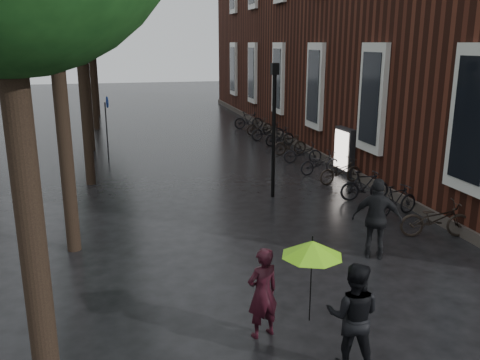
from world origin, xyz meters
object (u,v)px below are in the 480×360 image
object	(u,v)px
parked_bicycles	(307,153)
ad_lightbox	(344,151)
pedestrian_walking	(377,219)
person_black	(353,316)
lamp_post	(274,118)
person_burgundy	(263,293)

from	to	relation	value
parked_bicycles	ad_lightbox	bearing A→B (deg)	-68.01
pedestrian_walking	ad_lightbox	distance (m)	7.80
person_black	lamp_post	xyz separation A→B (m)	(1.52, 8.72, 1.70)
pedestrian_walking	ad_lightbox	size ratio (longest dim) A/B	1.08
person_burgundy	parked_bicycles	size ratio (longest dim) A/B	0.09
pedestrian_walking	lamp_post	world-z (taller)	lamp_post
person_burgundy	pedestrian_walking	distance (m)	4.24
pedestrian_walking	person_burgundy	bearing A→B (deg)	65.96
person_burgundy	parked_bicycles	world-z (taller)	person_burgundy
lamp_post	ad_lightbox	bearing A→B (deg)	32.24
pedestrian_walking	parked_bicycles	size ratio (longest dim) A/B	0.10
person_burgundy	ad_lightbox	bearing A→B (deg)	-138.16
ad_lightbox	lamp_post	size ratio (longest dim) A/B	0.42
pedestrian_walking	lamp_post	size ratio (longest dim) A/B	0.45
person_burgundy	pedestrian_walking	size ratio (longest dim) A/B	0.85
pedestrian_walking	ad_lightbox	xyz separation A→B (m)	(2.66, 7.33, -0.06)
parked_bicycles	pedestrian_walking	bearing A→B (deg)	-101.75
person_burgundy	person_black	xyz separation A→B (m)	(1.08, -1.12, 0.05)
parked_bicycles	lamp_post	size ratio (longest dim) A/B	4.33
person_burgundy	parked_bicycles	xyz separation A→B (m)	(5.35, 11.66, -0.34)
lamp_post	parked_bicycles	bearing A→B (deg)	55.92
ad_lightbox	lamp_post	xyz separation A→B (m)	(-3.49, -2.20, 1.67)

